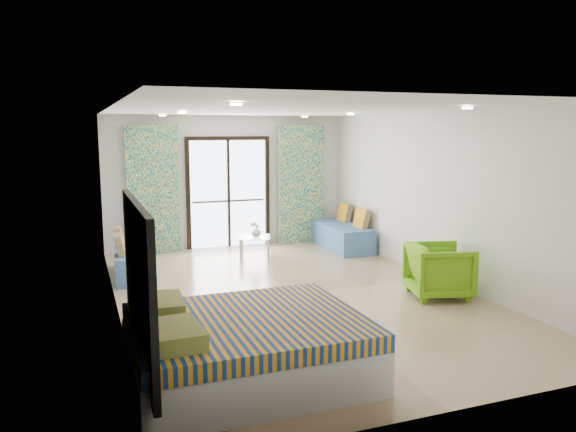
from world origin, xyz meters
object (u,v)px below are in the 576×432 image
object	(u,v)px
armchair	(439,268)
coffee_table	(255,239)
daybed_left	(133,261)
bed	(245,347)
daybed_right	(342,235)

from	to	relation	value
armchair	coffee_table	bearing A→B (deg)	41.82
daybed_left	coffee_table	size ratio (longest dim) A/B	2.16
bed	daybed_left	size ratio (longest dim) A/B	1.37
bed	daybed_right	size ratio (longest dim) A/B	1.24
armchair	bed	bearing A→B (deg)	130.13
daybed_right	coffee_table	bearing A→B (deg)	-174.28
daybed_right	coffee_table	world-z (taller)	daybed_right
daybed_left	coffee_table	xyz separation A→B (m)	(2.31, 0.61, 0.11)
bed	daybed_left	distance (m)	4.47
coffee_table	daybed_right	bearing A→B (deg)	3.48
daybed_left	armchair	size ratio (longest dim) A/B	1.91
armchair	daybed_right	bearing A→B (deg)	11.99
bed	daybed_right	xyz separation A→B (m)	(3.60, 5.15, -0.05)
daybed_left	daybed_right	size ratio (longest dim) A/B	0.91
daybed_left	daybed_right	xyz separation A→B (m)	(4.23, 0.73, 0.03)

